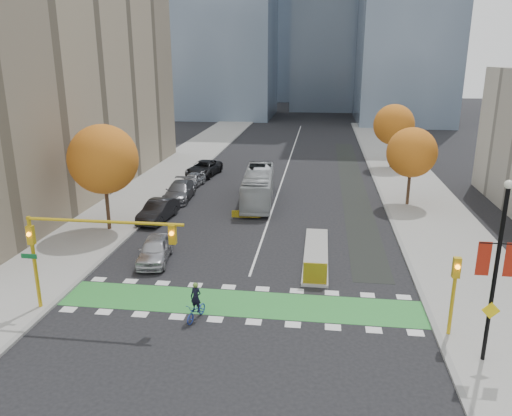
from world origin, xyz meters
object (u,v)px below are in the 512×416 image
(traffic_signal_east, at_px, (454,285))
(parked_car_c, at_px, (179,191))
(tree_east_far, at_px, (394,125))
(cyclist, at_px, (196,307))
(parked_car_b, at_px, (158,210))
(banner_lamppost, at_px, (497,266))
(tree_west, at_px, (103,159))
(traffic_signal_west, at_px, (79,240))
(hazard_board, at_px, (315,274))
(parked_car_a, at_px, (155,250))
(parked_car_e, at_px, (193,180))
(bus, at_px, (258,186))
(parked_car_d, at_px, (204,168))
(tree_east_near, at_px, (412,153))

(traffic_signal_east, xyz_separation_m, parked_car_c, (-19.50, 21.73, -1.90))
(tree_east_far, height_order, cyclist, tree_east_far)
(parked_car_b, bearing_deg, banner_lamppost, -34.31)
(tree_west, distance_m, traffic_signal_west, 13.25)
(hazard_board, height_order, banner_lamppost, banner_lamppost)
(hazard_board, bearing_deg, parked_car_a, 167.33)
(parked_car_a, height_order, parked_car_e, parked_car_a)
(traffic_signal_east, distance_m, parked_car_b, 24.94)
(traffic_signal_east, xyz_separation_m, bus, (-12.03, 21.82, -1.23))
(hazard_board, height_order, tree_east_far, tree_east_far)
(traffic_signal_east, relative_size, bus, 0.38)
(hazard_board, relative_size, parked_car_e, 0.33)
(hazard_board, relative_size, tree_east_far, 0.18)
(traffic_signal_west, bearing_deg, parked_car_d, 91.93)
(cyclist, height_order, parked_car_e, cyclist)
(tree_east_far, relative_size, parked_car_d, 1.27)
(tree_east_far, relative_size, cyclist, 3.71)
(traffic_signal_east, bearing_deg, banner_lamppost, -63.39)
(tree_east_far, height_order, traffic_signal_east, tree_east_far)
(banner_lamppost, distance_m, parked_car_d, 39.65)
(traffic_signal_west, bearing_deg, parked_car_a, 78.57)
(traffic_signal_east, bearing_deg, parked_car_e, 126.11)
(traffic_signal_west, xyz_separation_m, bus, (6.40, 21.82, -2.53))
(parked_car_a, bearing_deg, parked_car_b, 98.87)
(banner_lamppost, distance_m, parked_car_c, 31.58)
(tree_west, distance_m, parked_car_e, 15.34)
(bus, distance_m, parked_car_d, 12.43)
(hazard_board, distance_m, traffic_signal_east, 8.26)
(traffic_signal_east, distance_m, parked_car_e, 33.15)
(hazard_board, xyz_separation_m, tree_east_far, (8.50, 33.80, 4.44))
(traffic_signal_west, distance_m, traffic_signal_east, 18.48)
(hazard_board, xyz_separation_m, parked_car_e, (-13.00, 22.02, -0.09))
(tree_east_near, relative_size, parked_car_a, 1.50)
(hazard_board, bearing_deg, traffic_signal_west, -158.45)
(tree_west, relative_size, tree_east_near, 1.16)
(cyclist, bearing_deg, parked_car_b, 130.15)
(cyclist, height_order, parked_car_c, cyclist)
(tree_east_near, xyz_separation_m, bus, (-13.53, -0.69, -3.36))
(traffic_signal_west, xyz_separation_m, parked_car_e, (-1.07, 26.73, -3.32))
(parked_car_b, height_order, parked_car_e, parked_car_b)
(hazard_board, xyz_separation_m, bus, (-5.53, 17.11, 0.70))
(cyclist, height_order, parked_car_b, cyclist)
(traffic_signal_west, height_order, parked_car_a, traffic_signal_west)
(tree_west, height_order, banner_lamppost, banner_lamppost)
(traffic_signal_east, height_order, parked_car_a, traffic_signal_east)
(parked_car_d, bearing_deg, traffic_signal_east, -50.87)
(tree_east_near, relative_size, traffic_signal_west, 0.83)
(parked_car_c, bearing_deg, tree_east_near, -1.01)
(tree_east_near, bearing_deg, banner_lamppost, -91.17)
(tree_east_near, height_order, parked_car_c, tree_east_near)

